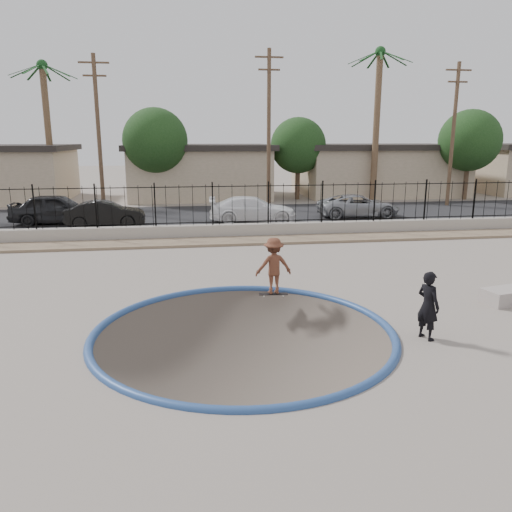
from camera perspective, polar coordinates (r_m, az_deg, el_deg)
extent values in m
cube|color=gray|center=(24.38, -5.11, 0.31)|extent=(120.00, 120.00, 2.20)
torus|color=navy|center=(11.65, -1.43, -8.75)|extent=(7.04, 7.04, 0.20)
cube|color=#9B8466|center=(21.40, -4.73, 1.64)|extent=(42.00, 1.60, 0.11)
cube|color=gray|center=(22.43, -4.92, 2.82)|extent=(42.00, 0.45, 0.60)
cube|color=black|center=(22.36, -4.95, 3.88)|extent=(40.00, 0.04, 0.03)
cube|color=black|center=(22.16, -5.03, 7.91)|extent=(40.00, 0.04, 0.04)
cube|color=black|center=(29.08, -5.73, 4.66)|extent=(90.00, 8.00, 0.04)
cube|color=tan|center=(38.33, -6.48, 9.34)|extent=(10.00, 8.00, 3.50)
cube|color=#292521|center=(38.25, -6.56, 12.25)|extent=(10.60, 8.60, 0.40)
cube|color=tan|center=(41.25, 13.62, 9.33)|extent=(12.00, 8.00, 3.50)
cube|color=#292521|center=(41.17, 13.77, 12.04)|extent=(12.60, 8.60, 0.40)
cylinder|color=brown|center=(36.77, -22.62, 12.55)|extent=(0.44, 0.44, 9.00)
sphere|color=#17421A|center=(37.05, -23.26, 19.42)|extent=(0.70, 0.70, 0.70)
cylinder|color=brown|center=(36.25, 13.58, 13.98)|extent=(0.44, 0.44, 10.00)
sphere|color=#17421A|center=(36.67, 14.03, 21.72)|extent=(0.70, 0.70, 0.70)
cylinder|color=#473323|center=(31.08, -17.52, 12.98)|extent=(0.24, 0.24, 9.00)
cube|color=#473323|center=(31.35, -18.07, 20.29)|extent=(1.70, 0.10, 0.10)
cube|color=#473323|center=(31.27, -17.97, 19.02)|extent=(1.30, 0.10, 0.10)
cylinder|color=#473323|center=(31.17, 1.47, 14.03)|extent=(0.24, 0.24, 9.50)
cube|color=#473323|center=(31.51, 1.52, 21.78)|extent=(1.70, 0.10, 0.10)
cube|color=#473323|center=(31.42, 1.51, 20.52)|extent=(1.30, 0.10, 0.10)
cylinder|color=#473323|center=(35.25, 21.58, 12.65)|extent=(0.24, 0.24, 9.00)
cube|color=#473323|center=(35.49, 22.16, 19.09)|extent=(1.70, 0.10, 0.10)
cube|color=#473323|center=(35.41, 22.06, 17.97)|extent=(1.30, 0.10, 0.10)
cylinder|color=#473323|center=(34.88, -11.25, 8.37)|extent=(0.34, 0.34, 3.00)
sphere|color=#143311|center=(34.76, -11.45, 12.80)|extent=(4.32, 4.32, 4.32)
cylinder|color=#473323|center=(36.79, 4.76, 8.63)|extent=(0.34, 0.34, 2.75)
sphere|color=#143311|center=(36.67, 4.84, 12.48)|extent=(3.96, 3.96, 3.96)
cylinder|color=#473323|center=(39.45, 22.87, 8.14)|extent=(0.34, 0.34, 3.00)
sphere|color=#143311|center=(39.35, 23.24, 12.04)|extent=(4.32, 4.32, 4.32)
imported|color=brown|center=(14.01, 2.02, -1.50)|extent=(1.06, 0.66, 1.59)
cube|color=black|center=(14.22, 2.00, -4.36)|extent=(0.83, 0.28, 0.02)
cylinder|color=silver|center=(14.14, 0.91, -4.60)|extent=(0.06, 0.04, 0.05)
cylinder|color=silver|center=(14.28, 0.87, -4.41)|extent=(0.06, 0.04, 0.05)
cylinder|color=silver|center=(14.18, 3.13, -4.56)|extent=(0.06, 0.04, 0.05)
cylinder|color=silver|center=(14.33, 3.07, -4.37)|extent=(0.06, 0.04, 0.05)
imported|color=black|center=(11.70, 19.07, -5.37)|extent=(0.56, 0.67, 1.56)
cube|color=#9C918A|center=(15.32, 27.15, -4.02)|extent=(1.71, 1.02, 0.40)
imported|color=black|center=(27.72, -21.78, 5.02)|extent=(4.61, 1.87, 1.57)
imported|color=black|center=(26.23, -16.85, 4.66)|extent=(3.94, 1.52, 1.28)
imported|color=white|center=(26.46, -0.36, 5.36)|extent=(4.69, 2.14, 1.33)
imported|color=gray|center=(28.68, 11.62, 5.64)|extent=(4.56, 2.13, 1.26)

